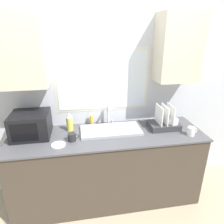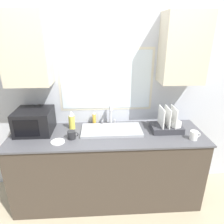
{
  "view_description": "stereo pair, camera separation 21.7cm",
  "coord_description": "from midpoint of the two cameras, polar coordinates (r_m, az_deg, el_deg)",
  "views": [
    {
      "loc": [
        -0.28,
        -1.69,
        2.0
      ],
      "look_at": [
        0.05,
        0.29,
        1.19
      ],
      "focal_mm": 32.0,
      "sensor_mm": 36.0,
      "label": 1
    },
    {
      "loc": [
        -0.07,
        -1.72,
        2.0
      ],
      "look_at": [
        0.05,
        0.29,
        1.19
      ],
      "focal_mm": 32.0,
      "sensor_mm": 36.0,
      "label": 2
    }
  ],
  "objects": [
    {
      "name": "ground_plane",
      "position": [
        2.63,
        -2.69,
        -27.59
      ],
      "size": [
        12.0,
        12.0,
        0.0
      ],
      "primitive_type": "plane",
      "color": "tan"
    },
    {
      "name": "countertop",
      "position": [
        2.56,
        -3.8,
        -15.32
      ],
      "size": [
        2.23,
        0.68,
        0.91
      ],
      "color": "#42382D",
      "rests_on": "ground_plane"
    },
    {
      "name": "wall_back",
      "position": [
        2.43,
        -5.15,
        7.58
      ],
      "size": [
        6.0,
        0.38,
        2.6
      ],
      "color": "silver",
      "rests_on": "ground_plane"
    },
    {
      "name": "sink_basin",
      "position": [
        2.36,
        -3.0,
        -5.26
      ],
      "size": [
        0.7,
        0.34,
        0.03
      ],
      "color": "#9EA0A5",
      "rests_on": "countertop"
    },
    {
      "name": "faucet",
      "position": [
        2.46,
        -3.44,
        -0.54
      ],
      "size": [
        0.08,
        0.19,
        0.25
      ],
      "color": "#B7B7BC",
      "rests_on": "countertop"
    },
    {
      "name": "microwave",
      "position": [
        2.42,
        -24.56,
        -3.4
      ],
      "size": [
        0.4,
        0.38,
        0.27
      ],
      "color": "black",
      "rests_on": "countertop"
    },
    {
      "name": "dish_rack",
      "position": [
        2.46,
        12.41,
        -3.09
      ],
      "size": [
        0.36,
        0.25,
        0.29
      ],
      "color": "#333338",
      "rests_on": "countertop"
    },
    {
      "name": "spray_bottle",
      "position": [
        2.41,
        -14.58,
        -2.85
      ],
      "size": [
        0.07,
        0.07,
        0.23
      ],
      "color": "#D8CC4C",
      "rests_on": "countertop"
    },
    {
      "name": "soap_bottle",
      "position": [
        2.52,
        -8.31,
        -2.28
      ],
      "size": [
        0.04,
        0.04,
        0.15
      ],
      "color": "gold",
      "rests_on": "countertop"
    },
    {
      "name": "mug_near_sink",
      "position": [
        2.21,
        -14.16,
        -7.01
      ],
      "size": [
        0.12,
        0.09,
        0.09
      ],
      "color": "#262628",
      "rests_on": "countertop"
    },
    {
      "name": "mug_by_rack",
      "position": [
        2.39,
        19.32,
        -5.26
      ],
      "size": [
        0.12,
        0.08,
        0.1
      ],
      "color": "white",
      "rests_on": "countertop"
    },
    {
      "name": "small_plate",
      "position": [
        2.19,
        -17.9,
        -9.0
      ],
      "size": [
        0.15,
        0.15,
        0.01
      ],
      "color": "white",
      "rests_on": "countertop"
    }
  ]
}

